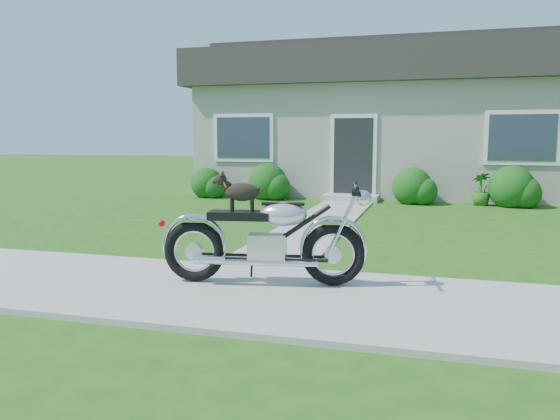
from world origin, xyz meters
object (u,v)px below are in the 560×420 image
object	(u,v)px
potted_plant_right	(481,189)
house	(418,119)
motorcycle_with_dog	(266,236)
potted_plant_left	(258,185)

from	to	relation	value
potted_plant_right	house	bearing A→B (deg)	115.20
house	motorcycle_with_dog	bearing A→B (deg)	-95.71
house	potted_plant_left	size ratio (longest dim) A/B	17.00
motorcycle_with_dog	potted_plant_left	bearing A→B (deg)	99.36
potted_plant_left	potted_plant_right	world-z (taller)	potted_plant_right
potted_plant_left	house	bearing A→B (deg)	41.05
potted_plant_right	potted_plant_left	bearing A→B (deg)	180.00
potted_plant_left	potted_plant_right	xyz separation A→B (m)	(5.58, 0.00, 0.02)
house	potted_plant_right	distance (m)	4.20
motorcycle_with_dog	potted_plant_right	bearing A→B (deg)	61.90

